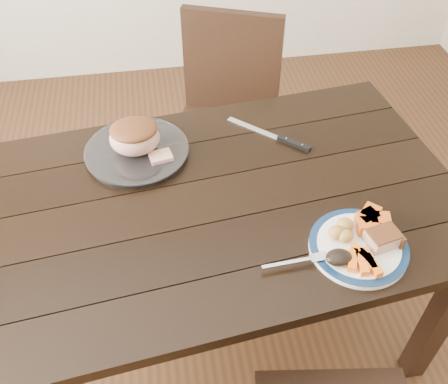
{
  "coord_description": "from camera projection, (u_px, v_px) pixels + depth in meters",
  "views": [
    {
      "loc": [
        -0.08,
        -1.02,
        1.83
      ],
      "look_at": [
        0.08,
        -0.02,
        0.8
      ],
      "focal_mm": 40.0,
      "sensor_mm": 36.0,
      "label": 1
    }
  ],
  "objects": [
    {
      "name": "roasted_potatoes",
      "position": [
        342.0,
        230.0,
        1.35
      ],
      "size": [
        0.08,
        0.08,
        0.04
      ],
      "color": "gold",
      "rests_on": "dinner_plate"
    },
    {
      "name": "plate_rim",
      "position": [
        359.0,
        245.0,
        1.35
      ],
      "size": [
        0.27,
        0.27,
        0.02
      ],
      "primitive_type": "torus",
      "color": "#0E2546",
      "rests_on": "dinner_plate"
    },
    {
      "name": "ground",
      "position": [
        204.0,
        329.0,
        2.02
      ],
      "size": [
        4.0,
        4.0,
        0.0
      ],
      "primitive_type": "plane",
      "color": "#472B16",
      "rests_on": "ground"
    },
    {
      "name": "pork_slice",
      "position": [
        382.0,
        239.0,
        1.33
      ],
      "size": [
        0.1,
        0.08,
        0.04
      ],
      "primitive_type": "cube",
      "rotation": [
        0.0,
        0.0,
        0.22
      ],
      "color": "tan",
      "rests_on": "dinner_plate"
    },
    {
      "name": "roast_joint",
      "position": [
        135.0,
        138.0,
        1.59
      ],
      "size": [
        0.16,
        0.14,
        0.11
      ],
      "primitive_type": "ellipsoid",
      "color": "tan",
      "rests_on": "serving_platter"
    },
    {
      "name": "dark_mushroom",
      "position": [
        339.0,
        257.0,
        1.29
      ],
      "size": [
        0.07,
        0.05,
        0.03
      ],
      "primitive_type": "ellipsoid",
      "color": "black",
      "rests_on": "dinner_plate"
    },
    {
      "name": "serving_platter",
      "position": [
        137.0,
        152.0,
        1.63
      ],
      "size": [
        0.33,
        0.33,
        0.02
      ],
      "primitive_type": "cylinder",
      "color": "white",
      "rests_on": "dining_table"
    },
    {
      "name": "cut_slice",
      "position": [
        161.0,
        157.0,
        1.59
      ],
      "size": [
        0.08,
        0.07,
        0.02
      ],
      "primitive_type": "cube",
      "rotation": [
        0.0,
        0.0,
        0.19
      ],
      "color": "tan",
      "rests_on": "serving_platter"
    },
    {
      "name": "carving_knife",
      "position": [
        284.0,
        139.0,
        1.68
      ],
      "size": [
        0.25,
        0.23,
        0.01
      ],
      "rotation": [
        0.0,
        0.0,
        -0.75
      ],
      "color": "silver",
      "rests_on": "dining_table"
    },
    {
      "name": "carrot_batons",
      "position": [
        363.0,
        261.0,
        1.29
      ],
      "size": [
        0.09,
        0.11,
        0.02
      ],
      "color": "orange",
      "rests_on": "dinner_plate"
    },
    {
      "name": "fork",
      "position": [
        300.0,
        261.0,
        1.31
      ],
      "size": [
        0.18,
        0.03,
        0.0
      ],
      "rotation": [
        0.0,
        0.0,
        0.06
      ],
      "color": "silver",
      "rests_on": "dinner_plate"
    },
    {
      "name": "dining_table",
      "position": [
        198.0,
        223.0,
        1.55
      ],
      "size": [
        1.69,
        1.07,
        0.75
      ],
      "rotation": [
        0.0,
        0.0,
        0.11
      ],
      "color": "black",
      "rests_on": "ground"
    },
    {
      "name": "pumpkin_wedges",
      "position": [
        371.0,
        220.0,
        1.38
      ],
      "size": [
        0.1,
        0.1,
        0.04
      ],
      "color": "orange",
      "rests_on": "dinner_plate"
    },
    {
      "name": "chair_far",
      "position": [
        226.0,
        112.0,
        2.17
      ],
      "size": [
        0.55,
        0.56,
        0.93
      ],
      "rotation": [
        0.0,
        0.0,
        2.76
      ],
      "color": "black",
      "rests_on": "ground"
    },
    {
      "name": "dinner_plate",
      "position": [
        358.0,
        247.0,
        1.35
      ],
      "size": [
        0.27,
        0.27,
        0.02
      ],
      "primitive_type": "cylinder",
      "color": "white",
      "rests_on": "dining_table"
    }
  ]
}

